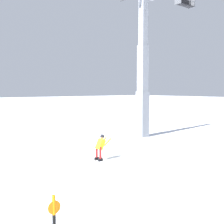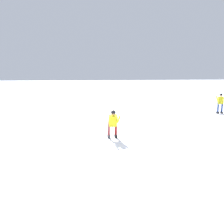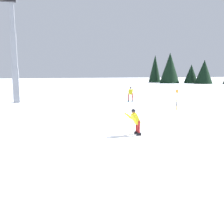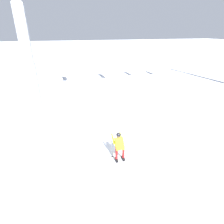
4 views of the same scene
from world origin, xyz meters
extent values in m
plane|color=white|center=(0.00, 0.00, 0.00)|extent=(260.00, 260.00, 0.00)
cube|color=white|center=(-0.72, -0.20, 0.01)|extent=(0.12, 1.61, 0.01)
cube|color=black|center=(-0.72, -0.20, 0.09)|extent=(0.12, 0.28, 0.16)
cylinder|color=maroon|center=(-0.72, -0.20, 0.51)|extent=(0.13, 0.13, 0.68)
cube|color=white|center=(-0.35, -0.21, 0.01)|extent=(0.12, 1.61, 0.01)
cube|color=black|center=(-0.35, -0.21, 0.09)|extent=(0.12, 0.28, 0.16)
cylinder|color=maroon|center=(-0.35, -0.21, 0.51)|extent=(0.13, 0.13, 0.68)
cube|color=gold|center=(-0.53, -0.07, 0.96)|extent=(0.43, 0.51, 0.68)
sphere|color=#997051|center=(-0.53, 0.07, 1.37)|extent=(0.22, 0.22, 0.22)
sphere|color=black|center=(-0.53, 0.07, 1.41)|extent=(0.24, 0.24, 0.24)
cylinder|color=gold|center=(-0.75, 0.29, 1.08)|extent=(0.09, 0.51, 0.44)
cylinder|color=gray|center=(-0.80, 0.34, 0.46)|extent=(0.13, 0.47, 1.17)
cylinder|color=black|center=(-0.85, 0.16, 0.05)|extent=(0.07, 0.07, 0.01)
cylinder|color=gold|center=(-0.29, 0.28, 1.08)|extent=(0.09, 0.51, 0.44)
cylinder|color=gray|center=(-0.25, 0.33, 0.46)|extent=(0.15, 0.47, 1.17)
cylinder|color=black|center=(-0.21, 0.15, 0.05)|extent=(0.07, 0.07, 0.01)
cube|color=gray|center=(-4.91, 7.73, 1.98)|extent=(0.85, 0.85, 3.96)
cube|color=gray|center=(-4.91, 7.73, 5.93)|extent=(0.71, 0.71, 3.96)
camera|label=1|loc=(12.59, -9.76, 4.16)|focal=45.48mm
camera|label=2|loc=(1.87, 10.93, 3.27)|focal=35.94mm
camera|label=3|loc=(-14.24, 5.12, 3.61)|focal=41.96mm
camera|label=4|loc=(-3.26, -7.20, 6.19)|focal=28.76mm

